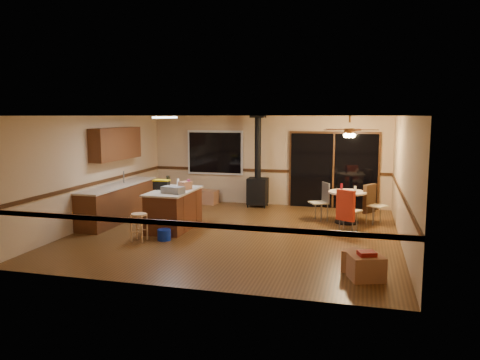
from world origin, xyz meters
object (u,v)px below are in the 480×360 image
(wood_stove, at_px, (258,182))
(chair_near, at_px, (346,205))
(bar_stool, at_px, (139,227))
(chair_left, at_px, (322,197))
(chair_right, at_px, (370,199))
(toolbox_black, at_px, (161,185))
(box_corner_a, at_px, (366,268))
(dining_table, at_px, (347,201))
(box_under_window, at_px, (209,197))
(kitchen_island, at_px, (174,209))
(box_corner_b, at_px, (359,262))
(blue_bucket, at_px, (164,235))
(toolbox_grey, at_px, (173,190))

(wood_stove, bearing_deg, chair_near, -42.08)
(wood_stove, relative_size, bar_stool, 4.28)
(chair_left, relative_size, chair_right, 0.78)
(toolbox_black, height_order, box_corner_a, toolbox_black)
(bar_stool, relative_size, chair_right, 0.84)
(bar_stool, relative_size, dining_table, 0.64)
(wood_stove, bearing_deg, chair_right, -22.87)
(dining_table, distance_m, box_under_window, 4.34)
(dining_table, bearing_deg, box_under_window, 159.64)
(dining_table, height_order, box_corner_a, dining_table)
(kitchen_island, xyz_separation_m, box_corner_a, (4.30, -2.40, -0.26))
(kitchen_island, distance_m, bar_stool, 1.26)
(box_corner_a, distance_m, box_corner_b, 0.34)
(blue_bucket, relative_size, chair_right, 0.40)
(toolbox_black, bearing_deg, box_under_window, 87.75)
(kitchen_island, relative_size, box_corner_b, 3.70)
(toolbox_grey, xyz_separation_m, blue_bucket, (0.04, -0.62, -0.86))
(toolbox_grey, xyz_separation_m, bar_stool, (-0.42, -0.82, -0.68))
(box_corner_a, bearing_deg, box_under_window, 129.28)
(bar_stool, distance_m, dining_table, 5.00)
(toolbox_grey, xyz_separation_m, box_corner_a, (4.14, -2.00, -0.78))
(blue_bucket, bearing_deg, box_corner_b, -14.92)
(bar_stool, bearing_deg, chair_left, 40.12)
(chair_left, distance_m, chair_near, 1.18)
(box_corner_a, bearing_deg, toolbox_black, 152.14)
(wood_stove, distance_m, box_under_window, 1.59)
(toolbox_black, xyz_separation_m, box_under_window, (0.12, 3.06, -0.79))
(bar_stool, bearing_deg, blue_bucket, 23.45)
(box_under_window, bearing_deg, toolbox_grey, -84.27)
(wood_stove, relative_size, chair_left, 4.59)
(toolbox_black, bearing_deg, chair_right, 19.80)
(toolbox_black, distance_m, chair_right, 5.03)
(box_corner_a, height_order, box_corner_b, box_corner_a)
(toolbox_grey, relative_size, box_corner_a, 0.93)
(wood_stove, height_order, blue_bucket, wood_stove)
(bar_stool, xyz_separation_m, chair_left, (3.52, 2.97, 0.29))
(chair_right, relative_size, box_under_window, 1.37)
(box_under_window, distance_m, box_corner_a, 7.10)
(chair_right, bearing_deg, kitchen_island, -158.39)
(toolbox_black, xyz_separation_m, box_corner_a, (4.62, -2.44, -0.80))
(box_under_window, bearing_deg, bar_stool, -90.97)
(wood_stove, distance_m, chair_near, 3.45)
(kitchen_island, relative_size, toolbox_grey, 3.47)
(chair_left, xyz_separation_m, chair_right, (1.15, -0.00, 0.01))
(toolbox_grey, bearing_deg, chair_right, 26.70)
(kitchen_island, height_order, box_corner_b, kitchen_island)
(toolbox_grey, bearing_deg, dining_table, 28.24)
(toolbox_black, xyz_separation_m, chair_right, (4.72, 1.70, -0.40))
(wood_stove, bearing_deg, chair_left, -33.80)
(blue_bucket, distance_m, box_corner_b, 4.12)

